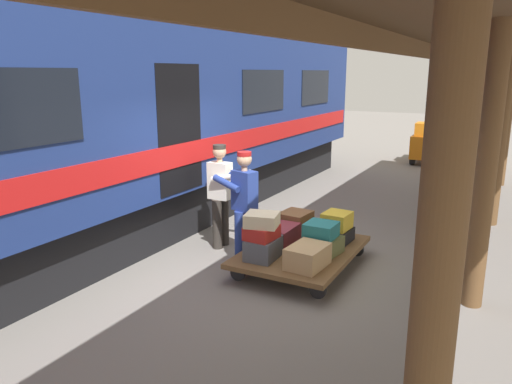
# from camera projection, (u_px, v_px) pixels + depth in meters

# --- Properties ---
(ground_plane) EXTENTS (60.00, 60.00, 0.00)m
(ground_plane) POSITION_uv_depth(u_px,v_px,m) (283.00, 267.00, 7.32)
(ground_plane) COLOR slate
(platform_canopy) EXTENTS (3.20, 15.98, 3.56)m
(platform_canopy) POSITION_uv_depth(u_px,v_px,m) (496.00, 29.00, 5.38)
(platform_canopy) COLOR brown
(platform_canopy) RESTS_ON ground_plane
(train_car) EXTENTS (3.02, 16.40, 4.00)m
(train_car) POSITION_uv_depth(u_px,v_px,m) (109.00, 118.00, 8.34)
(train_car) COLOR navy
(train_car) RESTS_ON ground_plane
(luggage_cart) EXTENTS (1.48, 2.13, 0.29)m
(luggage_cart) POSITION_uv_depth(u_px,v_px,m) (301.00, 252.00, 7.23)
(luggage_cart) COLOR brown
(luggage_cart) RESTS_ON ground_plane
(suitcase_tan_vintage) EXTENTS (0.48, 0.63, 0.29)m
(suitcase_tan_vintage) POSITION_uv_depth(u_px,v_px,m) (308.00, 256.00, 6.54)
(suitcase_tan_vintage) COLOR tan
(suitcase_tan_vintage) RESTS_ON luggage_cart
(suitcase_slate_roller) EXTENTS (0.41, 0.55, 0.29)m
(suitcase_slate_roller) POSITION_uv_depth(u_px,v_px,m) (263.00, 248.00, 6.84)
(suitcase_slate_roller) COLOR #4C515B
(suitcase_slate_roller) RESTS_ON luggage_cart
(suitcase_gray_aluminum) EXTENTS (0.38, 0.57, 0.21)m
(suitcase_gray_aluminum) POSITION_uv_depth(u_px,v_px,m) (297.00, 228.00, 7.85)
(suitcase_gray_aluminum) COLOR #9EA0A5
(suitcase_gray_aluminum) RESTS_ON luggage_cart
(suitcase_black_hardshell) EXTENTS (0.46, 0.49, 0.20)m
(suitcase_black_hardshell) POSITION_uv_depth(u_px,v_px,m) (336.00, 235.00, 7.55)
(suitcase_black_hardshell) COLOR black
(suitcase_black_hardshell) RESTS_ON luggage_cart
(suitcase_olive_duffel) EXTENTS (0.52, 0.53, 0.24)m
(suitcase_olive_duffel) POSITION_uv_depth(u_px,v_px,m) (323.00, 245.00, 7.04)
(suitcase_olive_duffel) COLOR brown
(suitcase_olive_duffel) RESTS_ON luggage_cart
(suitcase_burgundy_valise) EXTENTS (0.39, 0.63, 0.30)m
(suitcase_burgundy_valise) POSITION_uv_depth(u_px,v_px,m) (281.00, 236.00, 7.34)
(suitcase_burgundy_valise) COLOR maroon
(suitcase_burgundy_valise) RESTS_ON luggage_cart
(suitcase_red_plastic) EXTENTS (0.40, 0.47, 0.18)m
(suitcase_red_plastic) POSITION_uv_depth(u_px,v_px,m) (262.00, 232.00, 6.77)
(suitcase_red_plastic) COLOR #AD231E
(suitcase_red_plastic) RESTS_ON suitcase_slate_roller
(suitcase_cream_canvas) EXTENTS (0.52, 0.48, 0.18)m
(suitcase_cream_canvas) POSITION_uv_depth(u_px,v_px,m) (262.00, 220.00, 6.72)
(suitcase_cream_canvas) COLOR beige
(suitcase_cream_canvas) RESTS_ON suitcase_red_plastic
(suitcase_teal_softside) EXTENTS (0.42, 0.43, 0.21)m
(suitcase_teal_softside) POSITION_uv_depth(u_px,v_px,m) (321.00, 230.00, 6.98)
(suitcase_teal_softside) COLOR #1E666B
(suitcase_teal_softside) RESTS_ON suitcase_olive_duffel
(suitcase_brown_leather) EXTENTS (0.47, 0.53, 0.17)m
(suitcase_brown_leather) POSITION_uv_depth(u_px,v_px,m) (295.00, 217.00, 7.80)
(suitcase_brown_leather) COLOR brown
(suitcase_brown_leather) RESTS_ON suitcase_gray_aluminum
(suitcase_yellow_case) EXTENTS (0.41, 0.45, 0.26)m
(suitcase_yellow_case) POSITION_uv_depth(u_px,v_px,m) (337.00, 221.00, 7.51)
(suitcase_yellow_case) COLOR gold
(suitcase_yellow_case) RESTS_ON suitcase_black_hardshell
(porter_in_overalls) EXTENTS (0.73, 0.55, 1.70)m
(porter_in_overalls) POSITION_uv_depth(u_px,v_px,m) (244.00, 203.00, 7.30)
(porter_in_overalls) COLOR navy
(porter_in_overalls) RESTS_ON ground_plane
(porter_by_door) EXTENTS (0.67, 0.43, 1.70)m
(porter_by_door) POSITION_uv_depth(u_px,v_px,m) (221.00, 192.00, 7.95)
(porter_by_door) COLOR #332D28
(porter_by_door) RESTS_ON ground_plane
(baggage_tug) EXTENTS (1.16, 1.74, 1.30)m
(baggage_tug) POSITION_uv_depth(u_px,v_px,m) (431.00, 144.00, 15.50)
(baggage_tug) COLOR orange
(baggage_tug) RESTS_ON ground_plane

